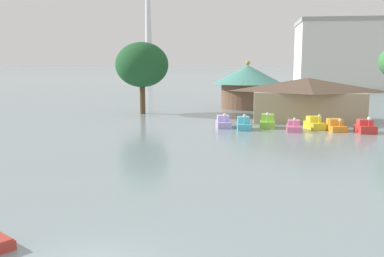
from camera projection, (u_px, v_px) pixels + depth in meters
pedal_boat_lavender at (223, 123)px, 47.23m from camera, size 1.91×2.73×1.68m
pedal_boat_cyan at (244, 124)px, 45.84m from camera, size 1.65×2.62×1.74m
pedal_boat_lime at (268, 122)px, 46.86m from camera, size 1.75×2.35×1.78m
pedal_boat_pink at (294, 127)px, 44.83m from camera, size 1.53×2.84×1.53m
pedal_boat_yellow at (314, 124)px, 46.29m from camera, size 2.14×3.00×1.69m
pedal_boat_orange at (335, 126)px, 44.99m from camera, size 2.11×2.85×1.38m
pedal_boat_red at (365, 127)px, 43.66m from camera, size 1.80×2.38×1.75m
boathouse at (307, 98)px, 52.10m from camera, size 13.69×7.73×5.21m
green_roof_pavilion at (247, 83)px, 66.83m from camera, size 10.96×10.96×7.32m
shoreline_tree_tall_left at (142, 65)px, 58.97m from camera, size 7.24×7.24×9.79m
background_building_block at (352, 55)px, 109.32m from camera, size 27.48×18.99×17.59m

